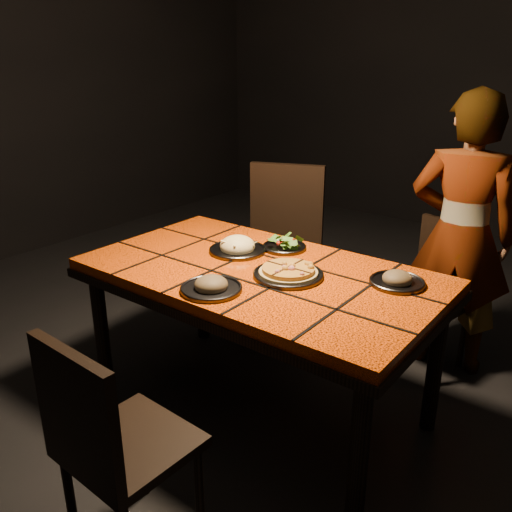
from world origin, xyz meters
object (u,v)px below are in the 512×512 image
Objects in this scene: chair_far_right at (438,285)px; diner at (461,236)px; plate_pizza at (288,273)px; dining_table at (260,285)px; plate_pasta at (237,247)px; chair_near at (108,439)px; chair_far_left at (282,238)px.

diner is (0.07, 0.04, 0.29)m from chair_far_right.
diner is at bearing 66.73° from plate_pizza.
plate_pasta is (-0.22, 0.11, 0.10)m from dining_table.
plate_pizza is 0.39m from plate_pasta.
chair_near is 3.12× the size of plate_pasta.
chair_near is 1.17m from plate_pasta.
plate_pizza is at bearing 2.12° from dining_table.
chair_far_right is 0.30m from diner.
chair_near is 1.01m from plate_pizza.
chair_near is (0.12, -0.97, -0.17)m from dining_table.
chair_near is at bearing -82.97° from dining_table.
chair_far_left reaches higher than dining_table.
plate_pizza is (0.03, 0.97, 0.27)m from chair_near.
chair_far_left is (-0.44, 0.81, -0.08)m from dining_table.
chair_far_left is 0.96m from chair_far_right.
dining_table is 0.18m from plate_pizza.
diner reaches higher than plate_pasta.
plate_pasta is at bearing -94.34° from chair_far_left.
chair_near is at bearing 66.46° from diner.
plate_pasta is at bearing -119.74° from chair_far_right.
diner is at bearing -11.08° from chair_far_left.
chair_far_left reaches higher than plate_pasta.
chair_far_left is at bearing -160.08° from chair_far_right.
diner is 1.19m from plate_pasta.
diner is at bearing -100.89° from chair_near.
dining_table is 1.07× the size of diner.
chair_far_right is 2.95× the size of plate_pasta.
plate_pasta is at bearing 153.41° from dining_table.
chair_far_right is (0.38, 1.92, -0.03)m from chair_near.
dining_table is 1.58× the size of chair_far_left.
dining_table is 0.27m from plate_pasta.
chair_near is 2.81× the size of plate_pizza.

